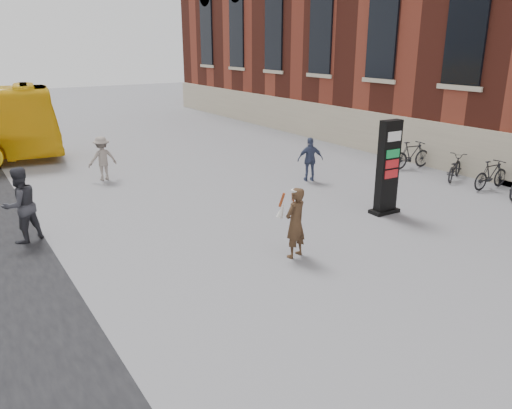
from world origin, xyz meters
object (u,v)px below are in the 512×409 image
pedestrian_a (21,205)px  pedestrian_c (310,159)px  pedestrian_b (102,158)px  bike_7 (411,155)px  woman (295,222)px  bike_5 (491,175)px  info_pylon (388,168)px  bike_6 (454,167)px

pedestrian_a → pedestrian_c: pedestrian_a is taller
pedestrian_b → bike_7: pedestrian_b is taller
woman → pedestrian_b: woman is taller
bike_5 → bike_7: (0.00, 3.41, 0.04)m
pedestrian_c → pedestrian_a: bearing=28.4°
pedestrian_c → bike_7: pedestrian_c is taller
info_pylon → bike_7: 5.91m
bike_6 → info_pylon: bearing=80.1°
woman → pedestrian_b: 9.28m
pedestrian_a → bike_6: size_ratio=1.12×
bike_5 → bike_7: size_ratio=0.92×
info_pylon → pedestrian_b: (-5.80, 8.04, -0.56)m
bike_5 → pedestrian_c: bearing=50.8°
info_pylon → pedestrian_b: 9.93m
bike_5 → bike_6: bike_5 is taller
woman → pedestrian_c: woman is taller
pedestrian_a → bike_5: bearing=142.1°
info_pylon → bike_7: info_pylon is taller
pedestrian_b → bike_5: bearing=140.0°
bike_5 → pedestrian_a: bearing=79.3°
bike_7 → bike_5: bearing=-171.9°
pedestrian_c → bike_6: bearing=173.9°
info_pylon → pedestrian_a: 9.75m
pedestrian_a → bike_6: pedestrian_a is taller
info_pylon → bike_7: (4.86, 3.26, -0.81)m
bike_7 → woman: bearing=124.0°
pedestrian_a → bike_7: (14.03, -0.01, -0.41)m
pedestrian_c → bike_7: (4.50, -0.68, -0.24)m
pedestrian_b → bike_7: bearing=153.4°
pedestrian_b → bike_7: size_ratio=0.88×
info_pylon → pedestrian_b: size_ratio=1.72×
woman → pedestrian_a: 6.71m
woman → bike_5: 8.99m
woman → bike_5: woman is taller
info_pylon → bike_6: size_ratio=1.60×
pedestrian_c → pedestrian_b: bearing=-9.2°
info_pylon → pedestrian_a: size_ratio=1.43×
pedestrian_c → bike_5: pedestrian_c is taller
pedestrian_b → bike_7: (10.67, -4.78, -0.25)m
pedestrian_c → bike_6: size_ratio=0.92×
pedestrian_a → pedestrian_b: 5.83m
pedestrian_c → bike_7: 4.56m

